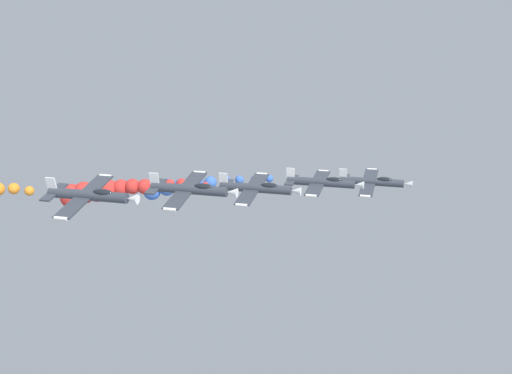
{
  "coord_description": "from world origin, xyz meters",
  "views": [
    {
      "loc": [
        69.78,
        19.89,
        135.51
      ],
      "look_at": [
        0.0,
        0.0,
        116.68
      ],
      "focal_mm": 42.45,
      "sensor_mm": 36.0,
      "label": 1
    }
  ],
  "objects": [
    {
      "name": "smoke_trail_left_inner",
      "position": [
        -6.44,
        -12.63,
        114.28
      ],
      "size": [
        3.73,
        18.41,
        4.29
      ],
      "color": "blue"
    },
    {
      "name": "airplane_right_outer",
      "position": [
        16.33,
        -13.36,
        118.93
      ],
      "size": [
        9.37,
        10.35,
        3.15
      ],
      "rotation": [
        0.0,
        0.24,
        0.0
      ],
      "color": "#333842"
    },
    {
      "name": "airplane_lead",
      "position": [
        -15.66,
        12.98,
        114.48
      ],
      "size": [
        9.45,
        10.35,
        2.94
      ],
      "rotation": [
        0.0,
        0.19,
        0.0
      ],
      "color": "#333842"
    },
    {
      "name": "airplane_left_outer",
      "position": [
        8.65,
        -5.23,
        118.2
      ],
      "size": [
        9.41,
        10.35,
        3.06
      ],
      "rotation": [
        0.0,
        0.22,
        0.0
      ],
      "color": "#333842"
    },
    {
      "name": "airplane_left_inner",
      "position": [
        -7.62,
        6.97,
        115.93
      ],
      "size": [
        9.53,
        10.35,
        2.64
      ],
      "rotation": [
        0.0,
        0.13,
        0.0
      ],
      "color": "#333842"
    },
    {
      "name": "smoke_trail_right_inner",
      "position": [
        2.22,
        -19.91,
        115.25
      ],
      "size": [
        4.84,
        19.67,
        4.38
      ],
      "color": "red"
    },
    {
      "name": "airplane_right_inner",
      "position": [
        0.55,
        0.26,
        116.69
      ],
      "size": [
        9.47,
        10.35,
        2.89
      ],
      "rotation": [
        0.0,
        0.18,
        0.0
      ],
      "color": "#333842"
    }
  ]
}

